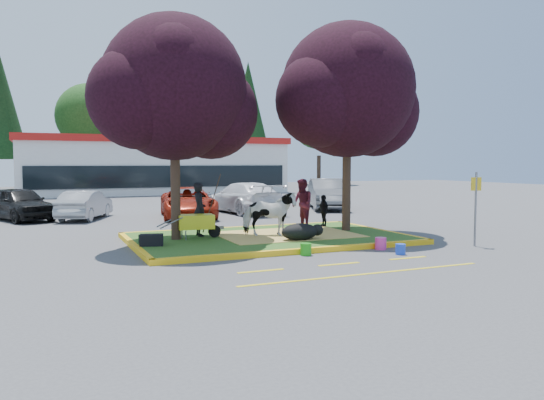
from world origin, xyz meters
name	(u,v)px	position (x,y,z in m)	size (l,w,h in m)	color
ground	(269,240)	(0.00, 0.00, 0.00)	(90.00, 90.00, 0.00)	#424244
median_island	(269,238)	(0.00, 0.00, 0.07)	(8.00, 5.00, 0.15)	#244C17
curb_near	(307,251)	(0.00, -2.58, 0.07)	(8.30, 0.16, 0.15)	yellow
curb_far	(240,229)	(0.00, 2.58, 0.07)	(8.30, 0.16, 0.15)	yellow
curb_left	(134,246)	(-4.08, 0.00, 0.07)	(0.16, 5.30, 0.15)	yellow
curb_right	(379,231)	(4.08, 0.00, 0.07)	(0.16, 5.30, 0.15)	yellow
straw_bedding	(286,234)	(0.60, 0.00, 0.15)	(4.20, 3.00, 0.01)	#E7CA5F
tree_purple_left	(175,95)	(-2.78, 0.38, 4.36)	(5.06, 4.20, 6.51)	black
tree_purple_right	(348,97)	(2.92, 0.18, 4.56)	(5.30, 4.40, 6.82)	black
fire_lane_stripe_a	(261,271)	(-2.00, -4.20, 0.00)	(1.10, 0.12, 0.01)	yellow
fire_lane_stripe_b	(339,264)	(0.00, -4.20, 0.00)	(1.10, 0.12, 0.01)	yellow
fire_lane_stripe_c	(408,258)	(2.00, -4.20, 0.00)	(1.10, 0.12, 0.01)	yellow
fire_lane_long	(368,274)	(0.00, -5.40, 0.00)	(6.00, 0.10, 0.01)	yellow
retail_building	(154,165)	(2.00, 27.98, 2.25)	(20.40, 8.40, 4.40)	silver
treeline	(125,107)	(1.23, 37.61, 7.73)	(46.58, 7.80, 14.63)	black
cow	(269,214)	(-0.03, -0.10, 0.83)	(0.74, 1.62, 1.37)	white
calf	(300,232)	(0.45, -1.25, 0.40)	(1.14, 0.65, 0.49)	black
handler	(199,209)	(-1.97, 0.82, 0.97)	(0.60, 0.39, 1.64)	black
visitor_a	(302,203)	(1.85, 1.37, 1.00)	(0.83, 0.64, 1.70)	#491423
visitor_b	(323,211)	(2.70, 1.39, 0.71)	(0.66, 0.27, 1.12)	black
wheelbarrow	(196,222)	(-2.20, 0.34, 0.64)	(1.89, 0.73, 0.71)	black
gear_bag_dark	(151,240)	(-3.70, -0.55, 0.31)	(0.62, 0.34, 0.31)	black
gear_bag_green	(148,239)	(-3.70, -0.04, 0.27)	(0.45, 0.28, 0.24)	black
sign_post	(476,201)	(4.98, -3.41, 1.29)	(0.29, 0.12, 2.13)	slate
bucket_green	(306,249)	(-0.16, -2.80, 0.16)	(0.29, 0.29, 0.31)	#219917
bucket_pink	(381,243)	(2.17, -2.80, 0.17)	(0.31, 0.31, 0.33)	#F23597
bucket_blue	(400,249)	(2.17, -3.68, 0.14)	(0.26, 0.26, 0.28)	blue
car_black	(20,204)	(-7.23, 9.44, 0.70)	(1.65, 4.11, 1.40)	black
car_silver	(85,205)	(-4.70, 8.84, 0.61)	(1.29, 3.71, 1.22)	#94979B
car_red	(188,202)	(-0.53, 7.70, 0.67)	(2.22, 4.80, 1.34)	maroon
car_white	(243,198)	(2.49, 8.87, 0.73)	(2.06, 5.06, 1.47)	white
car_grey	(327,194)	(7.23, 9.09, 0.79)	(1.67, 4.78, 1.58)	slate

